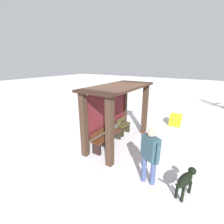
{
  "coord_description": "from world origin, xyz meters",
  "views": [
    {
      "loc": [
        -5.08,
        -2.97,
        3.23
      ],
      "look_at": [
        -0.22,
        0.18,
        1.38
      ],
      "focal_mm": 24.99,
      "sensor_mm": 36.0,
      "label": 1
    }
  ],
  "objects": [
    {
      "name": "ground_plane",
      "position": [
        0.0,
        0.0,
        0.0
      ],
      "size": [
        60.0,
        60.0,
        0.0
      ],
      "primitive_type": "plane",
      "color": "silver"
    },
    {
      "name": "bus_shelter",
      "position": [
        0.0,
        0.16,
        1.64
      ],
      "size": [
        3.32,
        1.5,
        2.4
      ],
      "color": "#3C291E",
      "rests_on": "ground"
    },
    {
      "name": "bench_left_inside",
      "position": [
        -0.88,
        0.25,
        0.32
      ],
      "size": [
        0.78,
        0.39,
        0.76
      ],
      "color": "#502A15",
      "rests_on": "ground"
    },
    {
      "name": "bench_center_inside",
      "position": [
        0.0,
        0.25,
        0.31
      ],
      "size": [
        0.78,
        0.39,
        0.72
      ],
      "color": "#4A2D1F",
      "rests_on": "ground"
    },
    {
      "name": "bench_right_inside",
      "position": [
        0.88,
        0.25,
        0.33
      ],
      "size": [
        0.78,
        0.35,
        0.77
      ],
      "color": "#4C3F22",
      "rests_on": "ground"
    },
    {
      "name": "person_walking",
      "position": [
        -1.51,
        -1.86,
        0.96
      ],
      "size": [
        0.47,
        0.62,
        1.63
      ],
      "color": "#2F4B56",
      "rests_on": "ground"
    },
    {
      "name": "dog",
      "position": [
        -1.42,
        -2.79,
        0.45
      ],
      "size": [
        0.96,
        0.41,
        0.65
      ],
      "color": "black",
      "rests_on": "ground"
    },
    {
      "name": "grit_bin",
      "position": [
        3.39,
        -1.57,
        0.28
      ],
      "size": [
        0.74,
        0.6,
        0.55
      ],
      "primitive_type": "cube",
      "rotation": [
        0.0,
        0.0,
        0.07
      ],
      "color": "yellow",
      "rests_on": "ground"
    }
  ]
}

